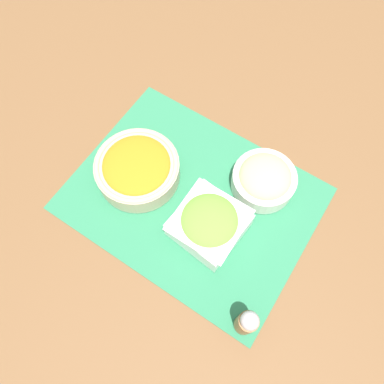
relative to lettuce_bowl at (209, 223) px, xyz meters
name	(u,v)px	position (x,y,z in m)	size (l,w,h in m)	color
ground_plane	(192,199)	(-0.06, 0.04, -0.04)	(3.00, 3.00, 0.00)	brown
placemat	(192,198)	(-0.06, 0.04, -0.04)	(0.49, 0.37, 0.00)	#2D7A51
lettuce_bowl	(209,223)	(0.00, 0.00, 0.00)	(0.14, 0.14, 0.07)	white
carrot_bowl	(137,168)	(-0.19, 0.02, 0.00)	(0.17, 0.17, 0.06)	#C6B28E
cucumber_bowl	(264,179)	(0.04, 0.14, 0.00)	(0.13, 0.13, 0.06)	silver
pepper_shaker	(247,323)	(0.15, -0.12, 0.01)	(0.03, 0.03, 0.10)	olive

